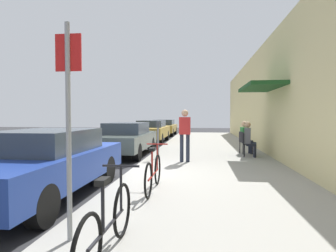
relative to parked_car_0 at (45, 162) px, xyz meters
name	(u,v)px	position (x,y,z in m)	size (l,w,h in m)	color
ground_plane	(126,177)	(1.10, 1.97, -0.70)	(60.00, 60.00, 0.00)	#2D2D30
sidewalk_slab	(210,164)	(3.35, 3.97, -0.64)	(4.50, 32.00, 0.12)	#9E9B93
building_facade	(287,94)	(5.74, 3.98, 1.61)	(1.40, 32.00, 4.63)	beige
parked_car_0	(45,162)	(0.00, 0.00, 0.00)	(1.80, 4.40, 1.34)	navy
parked_car_1	(126,138)	(0.00, 5.89, 0.00)	(1.80, 4.40, 1.34)	#47514C
parked_car_2	(151,131)	(0.00, 11.61, 0.00)	(1.80, 4.40, 1.34)	#A58433
parked_car_3	(164,127)	(0.00, 17.50, -0.02)	(1.80, 4.40, 1.30)	#A58433
parking_meter	(158,137)	(1.55, 4.48, 0.18)	(0.12, 0.10, 1.32)	slate
street_sign	(69,114)	(1.50, -1.97, 0.94)	(0.32, 0.06, 2.60)	gray
bicycle_0	(108,224)	(2.10, -2.31, -0.22)	(0.46, 1.71, 0.90)	black
bicycle_1	(153,173)	(2.12, 0.32, -0.22)	(0.46, 1.71, 0.90)	black
cafe_chair_0	(247,143)	(4.75, 5.28, -0.08)	(0.51, 0.51, 0.87)	black
seated_patron_0	(249,138)	(4.81, 5.27, 0.11)	(0.48, 0.42, 1.29)	#232838
cafe_chair_1	(244,141)	(4.75, 6.06, -0.08)	(0.51, 0.51, 0.87)	black
seated_patron_1	(246,136)	(4.81, 6.08, 0.11)	(0.48, 0.42, 1.29)	#232838
pedestrian_standing	(185,131)	(2.53, 3.84, 0.42)	(0.36, 0.22, 1.70)	#232838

